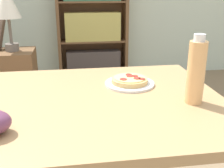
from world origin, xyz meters
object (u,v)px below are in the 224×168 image
Objects in this scene: pizza_on_plate at (130,82)px; table_lamp at (7,6)px; drink_bottle at (196,71)px; bookshelf at (92,25)px; side_table at (17,86)px.

table_lamp reaches higher than pizza_on_plate.
table_lamp is at bearing 122.35° from drink_bottle.
pizza_on_plate is at bearing -90.57° from bookshelf.
drink_bottle reaches higher than side_table.
drink_bottle is 1.73m from table_lamp.
bookshelf is at bearing 89.43° from pizza_on_plate.
side_table is 0.67m from table_lamp.
drink_bottle is at bearing -57.65° from table_lamp.
drink_bottle reaches higher than pizza_on_plate.
bookshelf is at bearing 54.51° from table_lamp.
table_lamp reaches higher than drink_bottle.
drink_bottle is 1.81m from side_table.
side_table is (-0.92, 1.46, -0.53)m from drink_bottle.
drink_bottle is 0.18× the size of bookshelf.
side_table is at bearing 90.00° from table_lamp.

